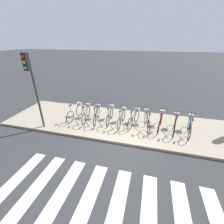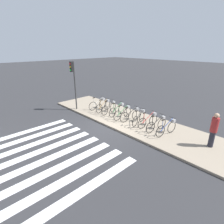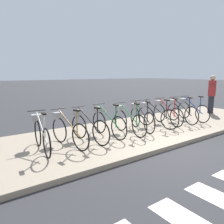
{
  "view_description": "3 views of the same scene",
  "coord_description": "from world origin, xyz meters",
  "px_view_note": "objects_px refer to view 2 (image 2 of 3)",
  "views": [
    {
      "loc": [
        0.98,
        -5.44,
        4.39
      ],
      "look_at": [
        -0.8,
        1.4,
        0.92
      ],
      "focal_mm": 24.0,
      "sensor_mm": 36.0,
      "label": 1
    },
    {
      "loc": [
        7.42,
        -6.91,
        4.87
      ],
      "look_at": [
        -0.28,
        0.48,
        0.89
      ],
      "focal_mm": 28.0,
      "sensor_mm": 36.0,
      "label": 2
    },
    {
      "loc": [
        -4.7,
        -3.61,
        2.04
      ],
      "look_at": [
        -1.06,
        1.42,
        0.92
      ],
      "focal_mm": 35.0,
      "sensor_mm": 36.0,
      "label": 3
    }
  ],
  "objects_px": {
    "parked_bicycle_9": "(167,127)",
    "traffic_light": "(73,76)",
    "parked_bicycle_3": "(118,109)",
    "parked_bicycle_7": "(149,120)",
    "parked_bicycle_1": "(104,106)",
    "parked_bicycle_5": "(132,114)",
    "parked_bicycle_8": "(157,124)",
    "parked_bicycle_0": "(99,104)",
    "pedestrian": "(214,129)",
    "parked_bicycle_2": "(110,107)",
    "parked_bicycle_4": "(123,112)",
    "parked_bicycle_6": "(139,117)"
  },
  "relations": [
    {
      "from": "parked_bicycle_9",
      "to": "traffic_light",
      "type": "height_order",
      "value": "traffic_light"
    },
    {
      "from": "parked_bicycle_3",
      "to": "parked_bicycle_7",
      "type": "relative_size",
      "value": 1.01
    },
    {
      "from": "parked_bicycle_1",
      "to": "parked_bicycle_3",
      "type": "relative_size",
      "value": 0.99
    },
    {
      "from": "parked_bicycle_1",
      "to": "parked_bicycle_5",
      "type": "xyz_separation_m",
      "value": [
        2.73,
        0.1,
        0.0
      ]
    },
    {
      "from": "parked_bicycle_1",
      "to": "traffic_light",
      "type": "relative_size",
      "value": 0.44
    },
    {
      "from": "parked_bicycle_7",
      "to": "traffic_light",
      "type": "relative_size",
      "value": 0.44
    },
    {
      "from": "parked_bicycle_9",
      "to": "parked_bicycle_5",
      "type": "bearing_deg",
      "value": 178.01
    },
    {
      "from": "parked_bicycle_8",
      "to": "parked_bicycle_1",
      "type": "bearing_deg",
      "value": -179.62
    },
    {
      "from": "parked_bicycle_0",
      "to": "parked_bicycle_7",
      "type": "height_order",
      "value": "same"
    },
    {
      "from": "parked_bicycle_8",
      "to": "traffic_light",
      "type": "bearing_deg",
      "value": -168.22
    },
    {
      "from": "parked_bicycle_9",
      "to": "pedestrian",
      "type": "relative_size",
      "value": 0.92
    },
    {
      "from": "parked_bicycle_2",
      "to": "parked_bicycle_8",
      "type": "relative_size",
      "value": 1.0
    },
    {
      "from": "parked_bicycle_5",
      "to": "parked_bicycle_7",
      "type": "height_order",
      "value": "same"
    },
    {
      "from": "parked_bicycle_5",
      "to": "parked_bicycle_9",
      "type": "distance_m",
      "value": 2.74
    },
    {
      "from": "parked_bicycle_7",
      "to": "traffic_light",
      "type": "xyz_separation_m",
      "value": [
        -6.05,
        -1.53,
        2.24
      ]
    },
    {
      "from": "pedestrian",
      "to": "parked_bicycle_2",
      "type": "bearing_deg",
      "value": -176.73
    },
    {
      "from": "parked_bicycle_4",
      "to": "parked_bicycle_9",
      "type": "xyz_separation_m",
      "value": [
        3.4,
        0.01,
        0.0
      ]
    },
    {
      "from": "parked_bicycle_6",
      "to": "pedestrian",
      "type": "height_order",
      "value": "pedestrian"
    },
    {
      "from": "parked_bicycle_6",
      "to": "parked_bicycle_7",
      "type": "height_order",
      "value": "same"
    },
    {
      "from": "parked_bicycle_9",
      "to": "pedestrian",
      "type": "distance_m",
      "value": 2.31
    },
    {
      "from": "parked_bicycle_3",
      "to": "parked_bicycle_0",
      "type": "bearing_deg",
      "value": -176.66
    },
    {
      "from": "pedestrian",
      "to": "parked_bicycle_1",
      "type": "bearing_deg",
      "value": -176.77
    },
    {
      "from": "traffic_light",
      "to": "parked_bicycle_0",
      "type": "bearing_deg",
      "value": 48.16
    },
    {
      "from": "parked_bicycle_0",
      "to": "parked_bicycle_4",
      "type": "xyz_separation_m",
      "value": [
        2.76,
        -0.04,
        0.0
      ]
    },
    {
      "from": "parked_bicycle_1",
      "to": "parked_bicycle_4",
      "type": "height_order",
      "value": "same"
    },
    {
      "from": "parked_bicycle_1",
      "to": "parked_bicycle_7",
      "type": "relative_size",
      "value": 1.0
    },
    {
      "from": "parked_bicycle_6",
      "to": "parked_bicycle_9",
      "type": "distance_m",
      "value": 2.06
    },
    {
      "from": "parked_bicycle_2",
      "to": "parked_bicycle_9",
      "type": "relative_size",
      "value": 1.0
    },
    {
      "from": "parked_bicycle_6",
      "to": "parked_bicycle_8",
      "type": "xyz_separation_m",
      "value": [
        1.38,
        -0.04,
        0.0
      ]
    },
    {
      "from": "parked_bicycle_5",
      "to": "parked_bicycle_8",
      "type": "xyz_separation_m",
      "value": [
        2.06,
        -0.07,
        0.0
      ]
    },
    {
      "from": "parked_bicycle_2",
      "to": "parked_bicycle_6",
      "type": "xyz_separation_m",
      "value": [
        2.79,
        0.04,
        0.0
      ]
    },
    {
      "from": "parked_bicycle_2",
      "to": "parked_bicycle_4",
      "type": "height_order",
      "value": "same"
    },
    {
      "from": "parked_bicycle_5",
      "to": "parked_bicycle_6",
      "type": "distance_m",
      "value": 0.68
    },
    {
      "from": "parked_bicycle_3",
      "to": "parked_bicycle_9",
      "type": "relative_size",
      "value": 1.01
    },
    {
      "from": "parked_bicycle_1",
      "to": "parked_bicycle_4",
      "type": "relative_size",
      "value": 0.99
    },
    {
      "from": "parked_bicycle_0",
      "to": "parked_bicycle_7",
      "type": "bearing_deg",
      "value": 1.44
    },
    {
      "from": "parked_bicycle_0",
      "to": "parked_bicycle_5",
      "type": "height_order",
      "value": "same"
    },
    {
      "from": "parked_bicycle_7",
      "to": "pedestrian",
      "type": "height_order",
      "value": "pedestrian"
    },
    {
      "from": "parked_bicycle_6",
      "to": "parked_bicycle_9",
      "type": "relative_size",
      "value": 1.0
    },
    {
      "from": "pedestrian",
      "to": "traffic_light",
      "type": "distance_m",
      "value": 9.95
    },
    {
      "from": "parked_bicycle_5",
      "to": "parked_bicycle_6",
      "type": "bearing_deg",
      "value": -2.57
    },
    {
      "from": "parked_bicycle_6",
      "to": "pedestrian",
      "type": "xyz_separation_m",
      "value": [
        4.27,
        0.36,
        0.51
      ]
    },
    {
      "from": "parked_bicycle_2",
      "to": "pedestrian",
      "type": "relative_size",
      "value": 0.92
    },
    {
      "from": "parked_bicycle_4",
      "to": "parked_bicycle_9",
      "type": "height_order",
      "value": "same"
    },
    {
      "from": "parked_bicycle_4",
      "to": "parked_bicycle_5",
      "type": "relative_size",
      "value": 1.03
    },
    {
      "from": "parked_bicycle_5",
      "to": "parked_bicycle_7",
      "type": "relative_size",
      "value": 0.98
    },
    {
      "from": "parked_bicycle_0",
      "to": "parked_bicycle_2",
      "type": "relative_size",
      "value": 1.0
    },
    {
      "from": "parked_bicycle_5",
      "to": "pedestrian",
      "type": "relative_size",
      "value": 0.91
    },
    {
      "from": "parked_bicycle_7",
      "to": "parked_bicycle_4",
      "type": "bearing_deg",
      "value": -175.5
    },
    {
      "from": "parked_bicycle_1",
      "to": "traffic_light",
      "type": "xyz_separation_m",
      "value": [
        -1.95,
        -1.38,
        2.24
      ]
    }
  ]
}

